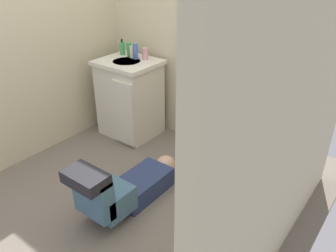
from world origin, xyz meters
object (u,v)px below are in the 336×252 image
object	(u,v)px
person_plumber	(126,187)
bottle_pink	(145,54)
vanity_cabinet	(130,98)
tissue_box	(271,92)
toilet	(265,144)
bottle_green	(129,50)
toiletry_bag	(289,96)
bottle_blue	(135,51)
paper_towel_roll	(212,175)
bottle_white	(132,52)
soap_dispenser	(122,48)
faucet	(137,53)

from	to	relation	value
person_plumber	bottle_pink	bearing A→B (deg)	122.63
person_plumber	bottle_pink	size ratio (longest dim) A/B	8.88
vanity_cabinet	tissue_box	world-z (taller)	tissue_box
toilet	bottle_green	xyz separation A→B (m)	(-1.59, 0.08, 0.52)
vanity_cabinet	toiletry_bag	size ratio (longest dim) A/B	6.61
toiletry_bag	bottle_blue	world-z (taller)	bottle_blue
tissue_box	bottle_blue	size ratio (longest dim) A/B	1.39
vanity_cabinet	person_plumber	xyz separation A→B (m)	(0.78, -0.91, -0.24)
toilet	paper_towel_roll	bearing A→B (deg)	-133.20
person_plumber	bottle_white	xyz separation A→B (m)	(-0.82, 1.02, 0.70)
vanity_cabinet	paper_towel_roll	size ratio (longest dim) A/B	3.89
person_plumber	bottle_pink	world-z (taller)	bottle_pink
soap_dispenser	toilet	bearing A→B (deg)	-2.84
tissue_box	paper_towel_roll	distance (m)	0.85
faucet	toiletry_bag	bearing A→B (deg)	-0.47
faucet	bottle_white	distance (m)	0.05
paper_towel_roll	toilet	bearing A→B (deg)	46.80
tissue_box	bottle_blue	bearing A→B (deg)	-178.44
vanity_cabinet	bottle_green	distance (m)	0.50
vanity_cabinet	bottle_blue	size ratio (longest dim) A/B	5.17
bottle_green	bottle_white	distance (m)	0.06
soap_dispenser	paper_towel_roll	bearing A→B (deg)	-16.18
person_plumber	bottle_blue	world-z (taller)	bottle_blue
bottle_green	paper_towel_roll	bearing A→B (deg)	-17.22
faucet	bottle_pink	world-z (taller)	bottle_pink
toilet	bottle_blue	xyz separation A→B (m)	(-1.47, 0.05, 0.53)
faucet	soap_dispenser	world-z (taller)	soap_dispenser
vanity_cabinet	paper_towel_roll	distance (m)	1.27
person_plumber	bottle_green	bearing A→B (deg)	130.27
bottle_white	bottle_blue	world-z (taller)	bottle_blue
toilet	tissue_box	bearing A→B (deg)	116.43
soap_dispenser	vanity_cabinet	bearing A→B (deg)	-33.10
soap_dispenser	bottle_green	distance (m)	0.10
person_plumber	paper_towel_roll	world-z (taller)	person_plumber
tissue_box	bottle_pink	xyz separation A→B (m)	(-1.34, 0.01, 0.08)
toiletry_bag	bottle_green	bearing A→B (deg)	-179.64
toilet	bottle_blue	world-z (taller)	bottle_blue
bottle_pink	paper_towel_roll	size ratio (longest dim) A/B	0.57
bottle_white	paper_towel_roll	xyz separation A→B (m)	(1.23, -0.38, -0.78)
bottle_green	bottle_white	xyz separation A→B (m)	(0.06, -0.02, -0.01)
tissue_box	bottle_pink	size ratio (longest dim) A/B	1.84
person_plumber	soap_dispenser	world-z (taller)	soap_dispenser
person_plumber	soap_dispenser	bearing A→B (deg)	133.29
paper_towel_roll	faucet	bearing A→B (deg)	160.58
person_plumber	toiletry_bag	size ratio (longest dim) A/B	8.59
bottle_blue	bottle_pink	xyz separation A→B (m)	(0.09, 0.04, -0.02)
paper_towel_roll	bottle_blue	bearing A→B (deg)	162.47
tissue_box	vanity_cabinet	bearing A→B (deg)	-174.78
toilet	bottle_green	world-z (taller)	bottle_green
bottle_green	bottle_blue	distance (m)	0.12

